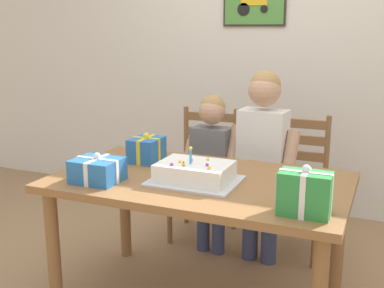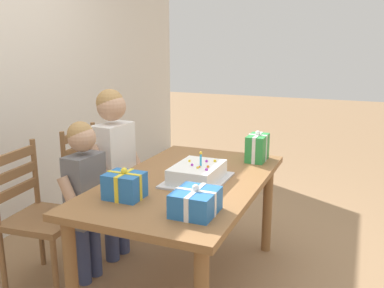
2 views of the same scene
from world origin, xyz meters
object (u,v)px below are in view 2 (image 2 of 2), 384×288
(birthday_cake, at_px, (197,173))
(gift_box_corner_small, at_px, (257,148))
(chair_right, at_px, (97,185))
(dining_table, at_px, (187,194))
(chair_left, at_px, (39,216))
(gift_box_beside_cake, at_px, (125,186))
(gift_box_red_large, at_px, (196,202))
(child_younger, at_px, (85,187))
(child_older, at_px, (114,158))

(birthday_cake, height_order, gift_box_corner_small, gift_box_corner_small)
(birthday_cake, height_order, chair_right, same)
(dining_table, xyz_separation_m, gift_box_corner_small, (0.59, -0.29, 0.19))
(gift_box_corner_small, relative_size, chair_right, 0.24)
(gift_box_corner_small, distance_m, chair_left, 1.54)
(gift_box_beside_cake, bearing_deg, gift_box_red_large, -96.53)
(dining_table, relative_size, gift_box_corner_small, 6.89)
(dining_table, height_order, chair_left, chair_left)
(dining_table, height_order, birthday_cake, birthday_cake)
(chair_left, distance_m, child_younger, 0.35)
(dining_table, distance_m, child_older, 0.66)
(child_older, relative_size, child_younger, 1.15)
(gift_box_beside_cake, xyz_separation_m, gift_box_corner_small, (1.00, -0.48, 0.02))
(chair_right, relative_size, child_younger, 0.86)
(dining_table, height_order, gift_box_red_large, gift_box_red_large)
(birthday_cake, distance_m, chair_left, 1.06)
(gift_box_red_large, bearing_deg, dining_table, 28.07)
(dining_table, bearing_deg, birthday_cake, -88.86)
(gift_box_beside_cake, distance_m, chair_left, 0.79)
(gift_box_corner_small, height_order, chair_right, gift_box_corner_small)
(child_older, bearing_deg, birthday_cake, -103.13)
(gift_box_beside_cake, bearing_deg, chair_right, 44.24)
(chair_right, relative_size, child_older, 0.74)
(chair_left, height_order, child_older, child_older)
(gift_box_corner_small, relative_size, child_younger, 0.20)
(gift_box_corner_small, distance_m, chair_right, 1.27)
(gift_box_corner_small, height_order, child_older, child_older)
(birthday_cake, relative_size, gift_box_corner_small, 2.00)
(birthday_cake, bearing_deg, chair_left, 108.51)
(gift_box_beside_cake, relative_size, child_younger, 0.19)
(dining_table, bearing_deg, gift_box_red_large, -151.93)
(gift_box_beside_cake, xyz_separation_m, chair_left, (0.09, 0.71, -0.33))
(gift_box_red_large, relative_size, child_older, 0.19)
(gift_box_beside_cake, bearing_deg, child_older, 37.66)
(gift_box_red_large, height_order, chair_left, chair_left)
(gift_box_red_large, relative_size, gift_box_corner_small, 1.08)
(dining_table, bearing_deg, chair_left, 109.76)
(dining_table, distance_m, birthday_cake, 0.16)
(gift_box_red_large, relative_size, chair_left, 0.26)
(birthday_cake, xyz_separation_m, child_older, (0.16, 0.70, -0.02))
(gift_box_red_large, height_order, chair_right, chair_right)
(birthday_cake, height_order, child_younger, child_younger)
(gift_box_beside_cake, bearing_deg, child_younger, 61.87)
(chair_left, height_order, chair_right, same)
(child_older, xyz_separation_m, child_younger, (-0.34, 0.00, -0.10))
(gift_box_corner_small, height_order, chair_left, gift_box_corner_small)
(dining_table, height_order, chair_right, chair_right)
(child_older, distance_m, child_younger, 0.35)
(gift_box_red_large, height_order, gift_box_beside_cake, gift_box_beside_cake)
(gift_box_corner_small, xyz_separation_m, child_older, (-0.42, 0.92, -0.07))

